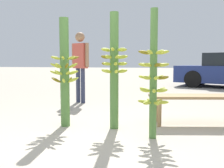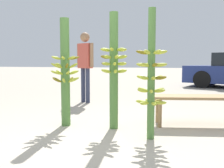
{
  "view_description": "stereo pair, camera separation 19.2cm",
  "coord_description": "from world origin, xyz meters",
  "px_view_note": "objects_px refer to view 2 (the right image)",
  "views": [
    {
      "loc": [
        0.88,
        -3.01,
        0.99
      ],
      "look_at": [
        -0.06,
        0.64,
        0.65
      ],
      "focal_mm": 40.0,
      "sensor_mm": 36.0,
      "label": 1
    },
    {
      "loc": [
        1.06,
        -2.96,
        0.99
      ],
      "look_at": [
        -0.06,
        0.64,
        0.65
      ],
      "focal_mm": 40.0,
      "sensor_mm": 36.0,
      "label": 2
    }
  ],
  "objects_px": {
    "banana_stalk_left": "(65,72)",
    "banana_stalk_center": "(114,69)",
    "banana_stalk_right": "(151,76)",
    "vendor_person": "(85,60)",
    "market_bench": "(196,100)"
  },
  "relations": [
    {
      "from": "banana_stalk_left",
      "to": "banana_stalk_center",
      "type": "relative_size",
      "value": 0.97
    },
    {
      "from": "vendor_person",
      "to": "banana_stalk_right",
      "type": "bearing_deg",
      "value": 153.15
    },
    {
      "from": "banana_stalk_left",
      "to": "banana_stalk_right",
      "type": "xyz_separation_m",
      "value": [
        1.36,
        -0.29,
        -0.02
      ]
    },
    {
      "from": "banana_stalk_left",
      "to": "banana_stalk_right",
      "type": "height_order",
      "value": "banana_stalk_right"
    },
    {
      "from": "vendor_person",
      "to": "market_bench",
      "type": "relative_size",
      "value": 1.15
    },
    {
      "from": "banana_stalk_left",
      "to": "banana_stalk_center",
      "type": "bearing_deg",
      "value": 3.77
    },
    {
      "from": "banana_stalk_center",
      "to": "market_bench",
      "type": "relative_size",
      "value": 1.16
    },
    {
      "from": "banana_stalk_left",
      "to": "banana_stalk_right",
      "type": "distance_m",
      "value": 1.4
    },
    {
      "from": "vendor_person",
      "to": "banana_stalk_left",
      "type": "bearing_deg",
      "value": 129.75
    },
    {
      "from": "banana_stalk_left",
      "to": "banana_stalk_center",
      "type": "xyz_separation_m",
      "value": [
        0.76,
        0.05,
        0.05
      ]
    },
    {
      "from": "banana_stalk_left",
      "to": "vendor_person",
      "type": "relative_size",
      "value": 0.97
    },
    {
      "from": "vendor_person",
      "to": "market_bench",
      "type": "xyz_separation_m",
      "value": [
        2.53,
        -1.53,
        -0.64
      ]
    },
    {
      "from": "banana_stalk_right",
      "to": "market_bench",
      "type": "height_order",
      "value": "banana_stalk_right"
    },
    {
      "from": "banana_stalk_right",
      "to": "vendor_person",
      "type": "xyz_separation_m",
      "value": [
        -1.95,
        2.43,
        0.22
      ]
    },
    {
      "from": "banana_stalk_left",
      "to": "banana_stalk_center",
      "type": "distance_m",
      "value": 0.77
    }
  ]
}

